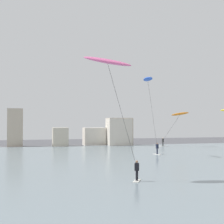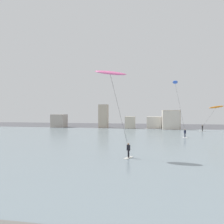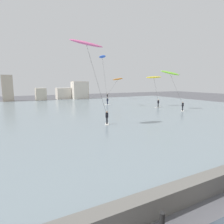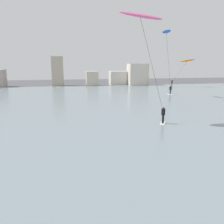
# 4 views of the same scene
# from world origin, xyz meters

# --- Properties ---
(water_bay) EXTENTS (84.00, 52.00, 0.10)m
(water_bay) POSITION_xyz_m (0.00, 29.91, 0.05)
(water_bay) COLOR gray
(water_bay) RESTS_ON ground
(far_shore_buildings) EXTENTS (38.84, 6.07, 7.24)m
(far_shore_buildings) POSITION_xyz_m (1.97, 56.81, 2.50)
(far_shore_buildings) COLOR #A89E93
(far_shore_buildings) RESTS_ON ground
(kitesurfer_pink) EXTENTS (4.78, 2.54, 10.25)m
(kitesurfer_pink) POSITION_xyz_m (1.68, 19.36, 9.12)
(kitesurfer_pink) COLOR silver
(kitesurfer_pink) RESTS_ON water_bay
(kitesurfer_blue) EXTENTS (3.00, 3.98, 10.82)m
(kitesurfer_blue) POSITION_xyz_m (11.21, 35.61, 9.31)
(kitesurfer_blue) COLOR silver
(kitesurfer_blue) RESTS_ON water_bay
(kitesurfer_orange) EXTENTS (5.09, 3.17, 6.63)m
(kitesurfer_orange) POSITION_xyz_m (22.10, 49.16, 5.69)
(kitesurfer_orange) COLOR silver
(kitesurfer_orange) RESTS_ON water_bay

